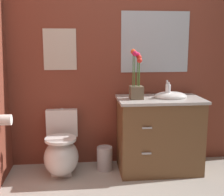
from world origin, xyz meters
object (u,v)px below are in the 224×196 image
at_px(toilet, 61,152).
at_px(wall_poster, 60,49).
at_px(wall_mirror, 155,42).
at_px(trash_bin, 105,158).
at_px(toilet_paper_roll, 6,120).
at_px(flower_vase, 136,82).
at_px(soap_bottle, 168,91).
at_px(vanity_cabinet, 159,134).

distance_m(toilet, wall_poster, 1.16).
relative_size(wall_poster, wall_mirror, 0.58).
height_order(toilet, trash_bin, toilet).
xyz_separation_m(wall_poster, toilet_paper_roll, (-0.53, -0.46, -0.69)).
bearing_deg(wall_poster, flower_vase, -21.13).
height_order(flower_vase, soap_bottle, flower_vase).
bearing_deg(flower_vase, trash_bin, 164.88).
distance_m(toilet, vanity_cabinet, 1.12).
xyz_separation_m(toilet, soap_bottle, (1.18, -0.05, 0.68)).
distance_m(flower_vase, toilet_paper_roll, 1.40).
distance_m(wall_mirror, toilet_paper_roll, 1.86).
bearing_deg(vanity_cabinet, toilet_paper_roll, -174.04).
bearing_deg(trash_bin, wall_poster, 154.94).
height_order(toilet, vanity_cabinet, vanity_cabinet).
relative_size(toilet, wall_mirror, 0.86).
relative_size(soap_bottle, toilet_paper_roll, 1.63).
relative_size(vanity_cabinet, wall_poster, 2.20).
bearing_deg(flower_vase, soap_bottle, 0.01).
bearing_deg(toilet, wall_poster, 90.00).
bearing_deg(wall_mirror, wall_poster, 180.00).
xyz_separation_m(trash_bin, wall_poster, (-0.49, 0.23, 1.23)).
distance_m(soap_bottle, trash_bin, 1.05).
xyz_separation_m(trash_bin, toilet_paper_roll, (-1.01, -0.24, 0.54)).
xyz_separation_m(vanity_cabinet, toilet_paper_roll, (-1.63, -0.17, 0.25)).
xyz_separation_m(vanity_cabinet, wall_poster, (-1.10, 0.29, 0.93)).
distance_m(vanity_cabinet, trash_bin, 0.69).
height_order(toilet, wall_poster, wall_poster).
bearing_deg(toilet, trash_bin, 4.75).
bearing_deg(wall_mirror, soap_bottle, -76.09).
distance_m(toilet, soap_bottle, 1.36).
bearing_deg(soap_bottle, trash_bin, 172.44).
height_order(flower_vase, trash_bin, flower_vase).
distance_m(vanity_cabinet, wall_mirror, 1.06).
bearing_deg(flower_vase, toilet, 176.43).
height_order(flower_vase, wall_mirror, wall_mirror).
xyz_separation_m(flower_vase, wall_mirror, (0.27, 0.32, 0.42)).
height_order(vanity_cabinet, trash_bin, vanity_cabinet).
bearing_deg(wall_mirror, flower_vase, -130.50).
bearing_deg(soap_bottle, flower_vase, -179.99).
relative_size(vanity_cabinet, trash_bin, 3.76).
bearing_deg(soap_bottle, toilet, 177.50).
height_order(wall_poster, toilet_paper_roll, wall_poster).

